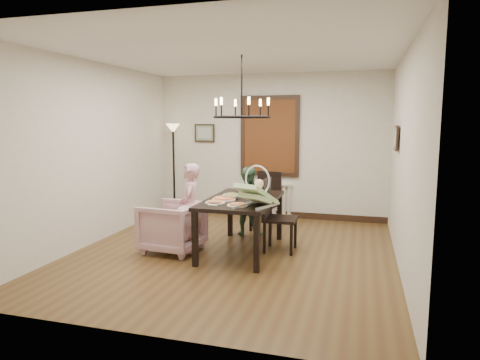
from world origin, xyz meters
The scene contains 17 objects.
room_shell centered at (0.00, 0.37, 1.40)m, with size 4.51×5.00×2.81m.
dining_table centered at (0.10, 0.11, 0.70)m, with size 0.95×1.69×0.79m.
chair_far centered at (0.15, 1.43, 0.51)m, with size 0.45×0.45×1.02m, color black, non-canonical shape.
chair_right centered at (0.63, 0.31, 0.54)m, with size 0.47×0.47×1.08m, color black, non-canonical shape.
armchair centered at (-0.89, -0.14, 0.36)m, with size 0.78×0.80×0.73m, color #D6A3B2.
elderly_woman centered at (-0.64, -0.06, 0.54)m, with size 0.39×0.26×1.07m, color #CA8F98.
seated_man centered at (-0.07, 1.03, 0.48)m, with size 0.46×0.36×0.95m, color #3C6649.
baby_bouncer centered at (0.44, -0.41, 0.98)m, with size 0.41×0.57×0.37m, color #C3EAA2, non-canonical shape.
salad_bowl centered at (-0.04, 0.04, 0.83)m, with size 0.30×0.30×0.07m, color white.
pizza_platter centered at (-0.10, -0.09, 0.81)m, with size 0.33×0.33×0.04m, color tan.
drinking_glass centered at (0.21, 0.09, 0.85)m, with size 0.06×0.06×0.13m, color silver.
window_blinds centered at (0.00, 2.46, 1.60)m, with size 1.00×0.03×1.40m, color #532210.
radiator centered at (0.00, 2.48, 0.35)m, with size 0.92×0.12×0.62m, color silver, non-canonical shape.
picture_back centered at (-1.35, 2.47, 1.65)m, with size 0.42×0.03×0.36m, color black.
picture_right centered at (2.21, 0.90, 1.65)m, with size 0.42×0.03×0.36m, color black.
floor_lamp centered at (-1.90, 2.15, 0.90)m, with size 0.30×0.30×1.80m, color black, non-canonical shape.
chandelier centered at (0.10, 0.11, 1.95)m, with size 0.80×0.80×0.04m, color black.
Camera 1 is at (1.74, -5.72, 1.90)m, focal length 32.00 mm.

